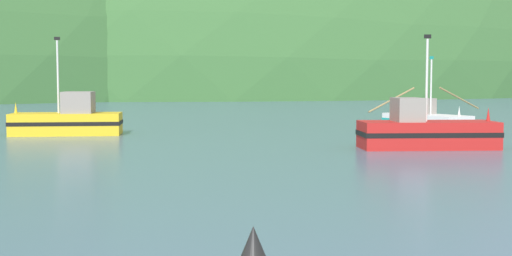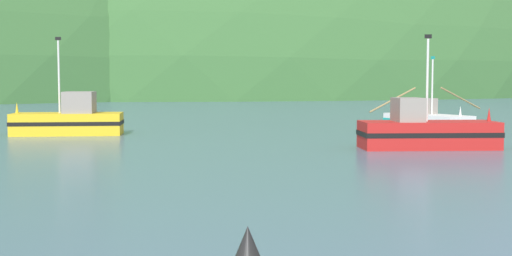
{
  "view_description": "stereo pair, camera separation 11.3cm",
  "coord_description": "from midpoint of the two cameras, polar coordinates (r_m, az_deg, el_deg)",
  "views": [
    {
      "loc": [
        -3.45,
        2.28,
        3.51
      ],
      "look_at": [
        4.4,
        29.6,
        1.4
      ],
      "focal_mm": 46.68,
      "sensor_mm": 36.0,
      "label": 1
    },
    {
      "loc": [
        -3.35,
        2.25,
        3.51
      ],
      "look_at": [
        4.4,
        29.6,
        1.4
      ],
      "focal_mm": 46.68,
      "sensor_mm": 36.0,
      "label": 2
    }
  ],
  "objects": [
    {
      "name": "hill_far_left",
      "position": [
        184.35,
        -3.39,
        3.16
      ],
      "size": [
        206.45,
        165.16,
        100.19
      ],
      "primitive_type": "ellipsoid",
      "color": "#386633",
      "rests_on": "ground"
    },
    {
      "name": "fishing_boat_white",
      "position": [
        48.73,
        14.26,
        0.77
      ],
      "size": [
        10.36,
        6.97,
        5.08
      ],
      "rotation": [
        0.0,
        0.0,
        4.97
      ],
      "color": "white",
      "rests_on": "ground"
    },
    {
      "name": "fishing_boat_red",
      "position": [
        34.54,
        14.24,
        -0.34
      ],
      "size": [
        7.2,
        3.91,
        5.71
      ],
      "rotation": [
        0.0,
        0.0,
        6.06
      ],
      "color": "red",
      "rests_on": "ground"
    },
    {
      "name": "fishing_boat_yellow",
      "position": [
        43.24,
        -15.84,
        0.66
      ],
      "size": [
        7.07,
        3.68,
        6.1
      ],
      "rotation": [
        0.0,
        0.0,
        2.97
      ],
      "color": "gold",
      "rests_on": "ground"
    }
  ]
}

